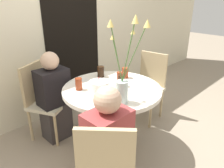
# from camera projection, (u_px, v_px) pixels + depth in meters

# --- Properties ---
(ground_plane) EXTENTS (16.00, 16.00, 0.00)m
(ground_plane) POSITION_uv_depth(u_px,v_px,m) (112.00, 147.00, 2.53)
(ground_plane) COLOR gray
(wall_back) EXTENTS (8.00, 0.05, 2.60)m
(wall_back) POSITION_uv_depth(u_px,v_px,m) (47.00, 22.00, 2.79)
(wall_back) COLOR beige
(wall_back) RESTS_ON ground_plane
(doorway_panel) EXTENTS (0.90, 0.01, 2.05)m
(doorway_panel) POSITION_uv_depth(u_px,v_px,m) (74.00, 40.00, 3.11)
(doorway_panel) COLOR black
(doorway_panel) RESTS_ON ground_plane
(dining_table) EXTENTS (1.02, 1.02, 0.75)m
(dining_table) POSITION_uv_depth(u_px,v_px,m) (112.00, 102.00, 2.30)
(dining_table) COLOR silver
(dining_table) RESTS_ON ground_plane
(chair_near_front) EXTENTS (0.54, 0.54, 0.91)m
(chair_near_front) POSITION_uv_depth(u_px,v_px,m) (42.00, 97.00, 2.57)
(chair_near_front) COLOR beige
(chair_near_front) RESTS_ON ground_plane
(chair_far_back) EXTENTS (0.57, 0.57, 0.91)m
(chair_far_back) POSITION_uv_depth(u_px,v_px,m) (107.00, 168.00, 1.54)
(chair_far_back) COLOR beige
(chair_far_back) RESTS_ON ground_plane
(chair_right_flank) EXTENTS (0.46, 0.46, 0.91)m
(chair_right_flank) POSITION_uv_depth(u_px,v_px,m) (149.00, 83.00, 2.98)
(chair_right_flank) COLOR beige
(chair_right_flank) RESTS_ON ground_plane
(birthday_cake) EXTENTS (0.20, 0.20, 0.13)m
(birthday_cake) POSITION_uv_depth(u_px,v_px,m) (99.00, 85.00, 2.18)
(birthday_cake) COLOR white
(birthday_cake) RESTS_ON dining_table
(flower_vase) EXTENTS (0.42, 0.31, 0.75)m
(flower_vase) POSITION_uv_depth(u_px,v_px,m) (124.00, 76.00, 1.84)
(flower_vase) COLOR #B2C6C1
(flower_vase) RESTS_ON dining_table
(side_plate) EXTENTS (0.18, 0.18, 0.01)m
(side_plate) POSITION_uv_depth(u_px,v_px,m) (84.00, 82.00, 2.38)
(side_plate) COLOR silver
(side_plate) RESTS_ON dining_table
(drink_glass_0) EXTENTS (0.06, 0.06, 0.11)m
(drink_glass_0) POSITION_uv_depth(u_px,v_px,m) (120.00, 77.00, 2.37)
(drink_glass_0) COLOR maroon
(drink_glass_0) RESTS_ON dining_table
(drink_glass_1) EXTENTS (0.07, 0.07, 0.12)m
(drink_glass_1) POSITION_uv_depth(u_px,v_px,m) (79.00, 84.00, 2.17)
(drink_glass_1) COLOR maroon
(drink_glass_1) RESTS_ON dining_table
(drink_glass_2) EXTENTS (0.07, 0.07, 0.12)m
(drink_glass_2) POSITION_uv_depth(u_px,v_px,m) (121.00, 81.00, 2.25)
(drink_glass_2) COLOR #33190C
(drink_glass_2) RESTS_ON dining_table
(drink_glass_3) EXTENTS (0.08, 0.08, 0.12)m
(drink_glass_3) POSITION_uv_depth(u_px,v_px,m) (101.00, 72.00, 2.50)
(drink_glass_3) COLOR black
(drink_glass_3) RESTS_ON dining_table
(drink_glass_4) EXTENTS (0.07, 0.07, 0.12)m
(drink_glass_4) POSITION_uv_depth(u_px,v_px,m) (125.00, 73.00, 2.47)
(drink_glass_4) COLOR maroon
(drink_glass_4) RESTS_ON dining_table
(person_guest) EXTENTS (0.34, 0.24, 1.07)m
(person_guest) POSITION_uv_depth(u_px,v_px,m) (54.00, 100.00, 2.53)
(person_guest) COLOR #383333
(person_guest) RESTS_ON ground_plane
(person_boy) EXTENTS (0.34, 0.24, 1.07)m
(person_boy) POSITION_uv_depth(u_px,v_px,m) (108.00, 154.00, 1.69)
(person_boy) COLOR #383333
(person_boy) RESTS_ON ground_plane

